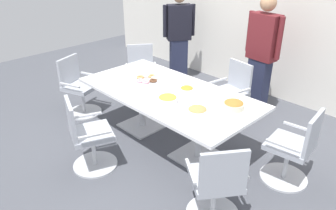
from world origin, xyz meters
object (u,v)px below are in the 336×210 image
at_px(office_chair_4, 293,151).
at_px(snack_bowl_cookies, 197,111).
at_px(office_chair_3, 216,187).
at_px(snack_bowl_chips_orange, 187,89).
at_px(person_standing_1, 262,54).
at_px(snack_bowl_chips_yellow, 168,99).
at_px(office_chair_2, 88,138).
at_px(office_chair_5, 231,96).
at_px(office_chair_1, 79,89).
at_px(snack_bowl_pretzels, 234,105).
at_px(napkin_pile, 112,73).
at_px(office_chair_0, 142,75).
at_px(person_standing_0, 179,35).
at_px(donut_platter, 147,79).
at_px(conference_table, 168,100).

distance_m(office_chair_4, snack_bowl_cookies, 1.15).
bearing_deg(office_chair_3, snack_bowl_chips_orange, 90.03).
distance_m(person_standing_1, snack_bowl_chips_yellow, 1.92).
xyz_separation_m(office_chair_2, office_chair_5, (0.48, 2.18, 0.00)).
xyz_separation_m(office_chair_1, office_chair_3, (2.93, -0.26, 0.00)).
xyz_separation_m(office_chair_1, snack_bowl_cookies, (2.26, 0.21, 0.39)).
xyz_separation_m(office_chair_4, snack_bowl_pretzels, (-0.70, -0.20, 0.40)).
bearing_deg(snack_bowl_chips_orange, snack_bowl_pretzels, 4.27).
bearing_deg(snack_bowl_chips_yellow, office_chair_4, 24.82).
xyz_separation_m(office_chair_4, office_chair_5, (-1.35, 0.69, 0.00)).
xyz_separation_m(office_chair_4, person_standing_1, (-1.26, 1.28, 0.55)).
relative_size(office_chair_5, snack_bowl_chips_orange, 5.06).
bearing_deg(napkin_pile, office_chair_0, 114.16).
xyz_separation_m(snack_bowl_cookies, snack_bowl_pretzels, (0.20, 0.40, 0.01)).
xyz_separation_m(person_standing_0, snack_bowl_chips_orange, (1.66, -1.57, -0.10)).
xyz_separation_m(office_chair_2, snack_bowl_pretzels, (1.12, 1.29, 0.40)).
bearing_deg(office_chair_5, snack_bowl_chips_orange, 97.82).
height_order(office_chair_4, donut_platter, office_chair_4).
distance_m(snack_bowl_pretzels, napkin_pile, 1.88).
height_order(snack_bowl_cookies, snack_bowl_chips_yellow, snack_bowl_cookies).
height_order(office_chair_0, snack_bowl_cookies, office_chair_0).
bearing_deg(snack_bowl_pretzels, napkin_pile, -168.01).
distance_m(office_chair_2, office_chair_4, 2.36).
relative_size(office_chair_3, donut_platter, 2.73).
xyz_separation_m(person_standing_1, donut_platter, (-0.79, -1.63, -0.18)).
bearing_deg(snack_bowl_chips_orange, office_chair_0, 161.16).
bearing_deg(person_standing_1, donut_platter, 69.59).
bearing_deg(donut_platter, snack_bowl_chips_orange, 8.42).
height_order(office_chair_1, napkin_pile, office_chair_1).
distance_m(conference_table, person_standing_0, 2.28).
xyz_separation_m(snack_bowl_cookies, napkin_pile, (-1.64, 0.01, -0.01)).
relative_size(office_chair_2, office_chair_3, 1.00).
bearing_deg(snack_bowl_chips_orange, office_chair_2, -109.39).
distance_m(office_chair_3, napkin_pile, 2.39).
height_order(office_chair_3, person_standing_0, person_standing_0).
bearing_deg(person_standing_1, office_chair_3, 118.87).
bearing_deg(snack_bowl_chips_yellow, snack_bowl_pretzels, 32.90).
distance_m(office_chair_2, snack_bowl_chips_orange, 1.37).
relative_size(person_standing_0, snack_bowl_pretzels, 6.88).
xyz_separation_m(office_chair_0, snack_bowl_pretzels, (2.23, -0.47, 0.40)).
bearing_deg(snack_bowl_cookies, donut_platter, 167.38).
height_order(office_chair_1, office_chair_4, same).
xyz_separation_m(person_standing_1, snack_bowl_pretzels, (0.56, -1.48, -0.15)).
height_order(person_standing_0, snack_bowl_chips_orange, person_standing_0).
relative_size(office_chair_1, snack_bowl_chips_yellow, 3.70).
xyz_separation_m(office_chair_2, office_chair_3, (1.59, 0.42, 0.00)).
xyz_separation_m(snack_bowl_cookies, donut_platter, (-1.14, 0.26, -0.02)).
relative_size(office_chair_5, snack_bowl_pretzels, 3.67).
relative_size(snack_bowl_pretzels, donut_platter, 0.74).
relative_size(office_chair_0, person_standing_0, 0.53).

